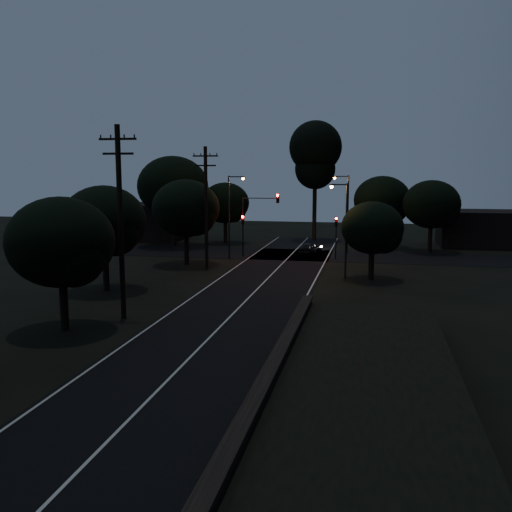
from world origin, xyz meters
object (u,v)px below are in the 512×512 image
at_px(utility_pole_mid, 120,219).
at_px(streetlight_c, 344,224).
at_px(streetlight_b, 346,209).
at_px(signal_right, 336,230).
at_px(signal_mast, 259,213).
at_px(streetlight_a, 231,211).
at_px(utility_pole_far, 206,206).
at_px(signal_left, 243,228).
at_px(tall_pine, 315,154).
at_px(car, 310,248).

height_order(utility_pole_mid, streetlight_c, utility_pole_mid).
bearing_deg(streetlight_b, signal_right, -100.00).
height_order(signal_mast, streetlight_a, streetlight_a).
distance_m(utility_pole_mid, streetlight_b, 31.15).
height_order(streetlight_a, streetlight_c, streetlight_a).
height_order(utility_pole_far, streetlight_a, utility_pole_far).
height_order(signal_left, streetlight_c, streetlight_c).
xyz_separation_m(signal_left, streetlight_b, (9.91, 4.01, 1.80)).
bearing_deg(signal_right, streetlight_a, -168.66).
distance_m(tall_pine, streetlight_a, 19.04).
height_order(signal_right, streetlight_c, streetlight_c).
bearing_deg(streetlight_a, signal_right, 11.34).
bearing_deg(utility_pole_far, signal_mast, 68.89).
bearing_deg(streetlight_b, utility_pole_mid, -111.30).
bearing_deg(signal_mast, utility_pole_far, -111.11).
relative_size(signal_left, signal_right, 1.00).
bearing_deg(signal_left, signal_right, 0.00).
xyz_separation_m(utility_pole_far, car, (7.85, 10.79, -4.89)).
distance_m(utility_pole_mid, signal_mast, 25.22).
distance_m(signal_left, streetlight_a, 2.77).
bearing_deg(utility_pole_far, signal_left, 80.06).
bearing_deg(signal_mast, signal_left, -179.87).
bearing_deg(car, streetlight_b, -146.00).
bearing_deg(streetlight_c, signal_left, 136.24).
height_order(signal_right, signal_mast, signal_mast).
xyz_separation_m(tall_pine, streetlight_a, (-6.31, -17.00, -5.80)).
height_order(utility_pole_mid, tall_pine, tall_pine).
distance_m(streetlight_a, streetlight_b, 12.19).
xyz_separation_m(streetlight_a, streetlight_b, (10.61, 6.00, 0.00)).
bearing_deg(utility_pole_mid, streetlight_a, 88.27).
distance_m(signal_left, signal_right, 9.20).
xyz_separation_m(tall_pine, signal_left, (-5.60, -15.01, -7.60)).
xyz_separation_m(utility_pole_mid, streetlight_b, (11.31, 29.00, -1.10)).
distance_m(signal_right, signal_mast, 7.66).
distance_m(utility_pole_far, tall_pine, 24.55).
distance_m(streetlight_a, streetlight_c, 13.72).
distance_m(signal_left, streetlight_c, 14.52).
xyz_separation_m(utility_pole_mid, signal_left, (1.40, 24.99, -2.90)).
distance_m(utility_pole_mid, signal_left, 25.19).
bearing_deg(signal_left, tall_pine, 69.54).
distance_m(signal_mast, car, 6.67).
xyz_separation_m(utility_pole_far, signal_mast, (3.09, 7.99, -1.15)).
xyz_separation_m(utility_pole_mid, tall_pine, (7.00, 40.00, 4.70)).
relative_size(signal_mast, streetlight_c, 0.83).
bearing_deg(signal_mast, streetlight_a, -140.23).
distance_m(utility_pole_far, signal_left, 8.53).
distance_m(utility_pole_mid, utility_pole_far, 17.00).
bearing_deg(streetlight_c, tall_pine, 100.93).
bearing_deg(streetlight_a, utility_pole_mid, -91.73).
relative_size(signal_left, signal_mast, 0.66).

